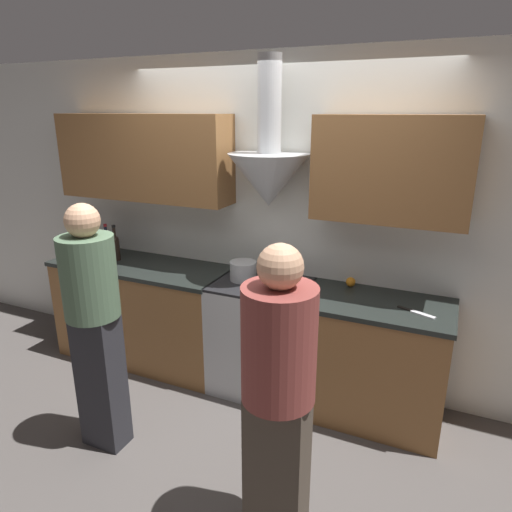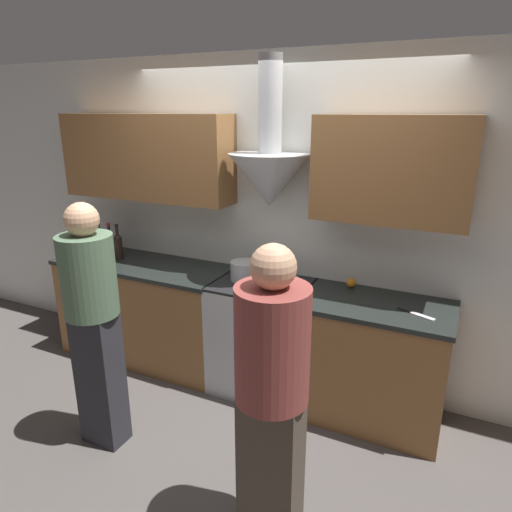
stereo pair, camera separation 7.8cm
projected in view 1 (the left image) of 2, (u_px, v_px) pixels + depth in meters
name	position (u px, v px, depth m)	size (l,w,h in m)	color
ground_plane	(244.00, 407.00, 3.50)	(12.00, 12.00, 0.00)	#4C4744
wall_back	(264.00, 203.00, 3.60)	(8.40, 0.61, 2.60)	silver
counter_left	(144.00, 311.00, 4.09)	(1.59, 0.62, 0.91)	brown
counter_right	(371.00, 359.00, 3.30)	(1.05, 0.62, 0.91)	brown
stove_range	(261.00, 336.00, 3.64)	(0.72, 0.60, 0.91)	#B7BABC
wine_bottle_0	(75.00, 241.00, 4.18)	(0.07, 0.07, 0.32)	black
wine_bottle_1	(83.00, 241.00, 4.13)	(0.07, 0.07, 0.35)	black
wine_bottle_2	(92.00, 243.00, 4.11)	(0.07, 0.07, 0.31)	black
wine_bottle_3	(97.00, 244.00, 4.06)	(0.07, 0.07, 0.32)	black
wine_bottle_4	(107.00, 246.00, 4.03)	(0.07, 0.07, 0.32)	black
wine_bottle_5	(115.00, 246.00, 4.01)	(0.07, 0.07, 0.32)	black
stock_pot	(243.00, 271.00, 3.56)	(0.21, 0.21, 0.15)	#B7BABC
mixing_bowl	(280.00, 283.00, 3.42)	(0.29, 0.29, 0.07)	#B7BABC
orange_fruit	(351.00, 282.00, 3.43)	(0.07, 0.07, 0.07)	orange
chefs_knife	(416.00, 312.00, 2.99)	(0.25, 0.12, 0.01)	silver
person_foreground_left	(94.00, 319.00, 2.87)	(0.34, 0.34, 1.66)	#28282D
person_foreground_right	(278.00, 389.00, 2.21)	(0.36, 0.36, 1.62)	#473D33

